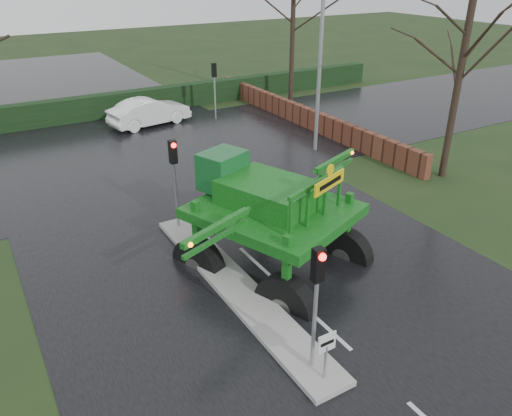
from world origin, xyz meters
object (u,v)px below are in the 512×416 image
traffic_signal_mid (174,165)px  crop_sprayer (281,234)px  white_sedan (151,125)px  traffic_signal_far (214,78)px  keep_left_sign (326,349)px  traffic_signal_near (317,284)px  street_light_right (316,34)px

traffic_signal_mid → crop_sprayer: (0.81, -5.78, -0.24)m
traffic_signal_mid → white_sedan: traffic_signal_mid is taller
traffic_signal_mid → traffic_signal_far: size_ratio=1.00×
keep_left_sign → white_sedan: 22.65m
traffic_signal_near → traffic_signal_far: (7.80, 21.02, 0.00)m
crop_sprayer → keep_left_sign: bearing=-125.5°
traffic_signal_mid → crop_sprayer: 5.84m
traffic_signal_mid → white_sedan: size_ratio=0.70×
keep_left_sign → traffic_signal_mid: traffic_signal_mid is taller
keep_left_sign → traffic_signal_near: traffic_signal_near is taller
street_light_right → white_sedan: 12.14m
traffic_signal_far → crop_sprayer: crop_sprayer is taller
keep_left_sign → crop_sprayer: (0.81, 3.21, 1.29)m
traffic_signal_near → traffic_signal_mid: (0.00, 8.50, 0.00)m
traffic_signal_far → traffic_signal_near: bearing=69.6°
street_light_right → white_sedan: (-5.80, 8.82, -5.99)m
street_light_right → crop_sprayer: bearing=-130.2°
keep_left_sign → traffic_signal_near: 1.61m
traffic_signal_near → traffic_signal_far: 22.42m
keep_left_sign → crop_sprayer: bearing=75.9°
white_sedan → traffic_signal_far: bearing=-111.4°
keep_left_sign → traffic_signal_mid: bearing=90.0°
traffic_signal_mid → traffic_signal_far: bearing=58.1°
keep_left_sign → traffic_signal_mid: 9.12m
crop_sprayer → white_sedan: crop_sprayer is taller
traffic_signal_far → crop_sprayer: 19.59m
traffic_signal_far → crop_sprayer: (-6.99, -18.30, -0.24)m
traffic_signal_mid → keep_left_sign: bearing=-90.0°
traffic_signal_near → street_light_right: 16.46m
street_light_right → white_sedan: street_light_right is taller
traffic_signal_far → white_sedan: bearing=-11.2°
traffic_signal_near → traffic_signal_far: same height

